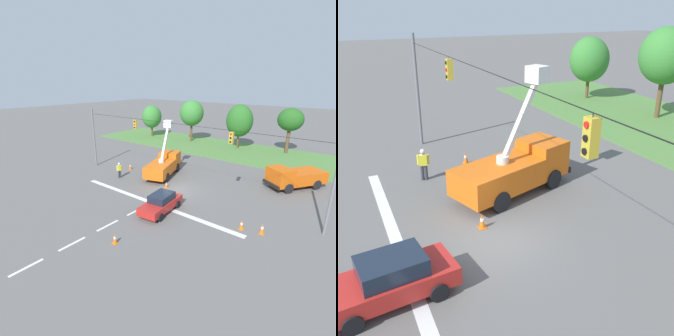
{
  "view_description": "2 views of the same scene",
  "coord_description": "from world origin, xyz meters",
  "views": [
    {
      "loc": [
        14.41,
        -19.53,
        10.4
      ],
      "look_at": [
        -2.43,
        1.61,
        1.38
      ],
      "focal_mm": 28.0,
      "sensor_mm": 36.0,
      "label": 1
    },
    {
      "loc": [
        12.41,
        -5.37,
        8.87
      ],
      "look_at": [
        -1.8,
        1.17,
        2.29
      ],
      "focal_mm": 42.0,
      "sensor_mm": 36.0,
      "label": 2
    }
  ],
  "objects": [
    {
      "name": "tree_far_west",
      "position": [
        -19.7,
        18.28,
        3.83
      ],
      "size": [
        3.61,
        3.92,
        5.97
      ],
      "color": "brown",
      "rests_on": "ground"
    },
    {
      "name": "utility_truck_support_near",
      "position": [
        8.92,
        7.92,
        1.16
      ],
      "size": [
        5.38,
        6.29,
        2.23
      ],
      "color": "#D6560F",
      "rests_on": "ground"
    },
    {
      "name": "sedan_red",
      "position": [
        1.69,
        -4.51,
        0.79
      ],
      "size": [
        2.3,
        4.48,
        1.56
      ],
      "color": "red",
      "rests_on": "ground"
    },
    {
      "name": "road_worker",
      "position": [
        -7.11,
        -1.26,
        1.0
      ],
      "size": [
        0.32,
        0.64,
        1.77
      ],
      "color": "#383842",
      "rests_on": "ground"
    },
    {
      "name": "traffic_cone_mid_right",
      "position": [
        2.2,
        -9.92,
        0.36
      ],
      "size": [
        0.36,
        0.36,
        0.72
      ],
      "color": "orange",
      "rests_on": "ground"
    },
    {
      "name": "ground_plane",
      "position": [
        0.0,
        0.0,
        0.0
      ],
      "size": [
        200.0,
        200.0,
        0.0
      ],
      "primitive_type": "plane",
      "color": "#605E5B"
    },
    {
      "name": "tree_centre",
      "position": [
        -2.44,
        19.53,
        4.46
      ],
      "size": [
        4.17,
        3.74,
        6.97
      ],
      "color": "brown",
      "rests_on": "ground"
    },
    {
      "name": "traffic_cone_mid_left",
      "position": [
        9.51,
        -2.62,
        0.41
      ],
      "size": [
        0.36,
        0.36,
        0.83
      ],
      "color": "orange",
      "rests_on": "ground"
    },
    {
      "name": "lane_markings",
      "position": [
        0.0,
        -5.25,
        0.0
      ],
      "size": [
        17.6,
        15.25,
        0.01
      ],
      "color": "silver",
      "rests_on": "ground"
    },
    {
      "name": "traffic_cone_foreground_right",
      "position": [
        8.11,
        -2.94,
        0.38
      ],
      "size": [
        0.36,
        0.36,
        0.76
      ],
      "color": "orange",
      "rests_on": "ground"
    },
    {
      "name": "tree_west",
      "position": [
        -11.23,
        19.3,
        5.02
      ],
      "size": [
        4.14,
        4.16,
        7.26
      ],
      "color": "brown",
      "rests_on": "ground"
    },
    {
      "name": "traffic_cone_near_bucket",
      "position": [
        -1.17,
        -0.24,
        0.34
      ],
      "size": [
        0.36,
        0.36,
        0.69
      ],
      "color": "orange",
      "rests_on": "ground"
    },
    {
      "name": "signal_gantry",
      "position": [
        -0.02,
        -0.0,
        4.25
      ],
      "size": [
        26.2,
        0.33,
        7.2
      ],
      "color": "slate",
      "rests_on": "ground"
    },
    {
      "name": "grass_verge",
      "position": [
        0.0,
        18.0,
        0.05
      ],
      "size": [
        56.0,
        12.0,
        0.1
      ],
      "primitive_type": "cube",
      "color": "#517F3D",
      "rests_on": "ground"
    },
    {
      "name": "tree_east",
      "position": [
        4.58,
        21.21,
        5.02
      ],
      "size": [
        3.64,
        3.14,
        6.73
      ],
      "color": "brown",
      "rests_on": "ground"
    },
    {
      "name": "utility_truck_bucket_lift",
      "position": [
        -3.8,
        2.62,
        1.34
      ],
      "size": [
        4.23,
        6.84,
        6.13
      ],
      "color": "orange",
      "rests_on": "ground"
    },
    {
      "name": "traffic_cone_foreground_left",
      "position": [
        -8.34,
        1.53,
        0.39
      ],
      "size": [
        0.36,
        0.36,
        0.79
      ],
      "color": "orange",
      "rests_on": "ground"
    }
  ]
}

